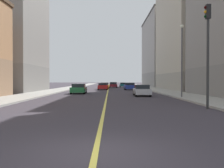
{
  "coord_description": "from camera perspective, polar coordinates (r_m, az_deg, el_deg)",
  "views": [
    {
      "loc": [
        0.37,
        -6.34,
        1.82
      ],
      "look_at": [
        0.66,
        31.69,
        1.26
      ],
      "focal_mm": 41.2,
      "sensor_mm": 36.0,
      "label": 1
    }
  ],
  "objects": [
    {
      "name": "car_maroon",
      "position": [
        63.34,
        0.26,
        -0.22
      ],
      "size": [
        2.0,
        4.1,
        1.34
      ],
      "color": "maroon",
      "rests_on": "ground"
    },
    {
      "name": "traffic_light_left_near",
      "position": [
        17.53,
        20.45,
        8.68
      ],
      "size": [
        0.4,
        0.32,
        6.6
      ],
      "color": "#2D2D2D",
      "rests_on": "ground"
    },
    {
      "name": "car_red",
      "position": [
        49.48,
        -2.04,
        -0.51
      ],
      "size": [
        1.92,
        4.25,
        1.29
      ],
      "color": "red",
      "rests_on": "ground"
    },
    {
      "name": "sidewalk_left",
      "position": [
        56.03,
        8.34,
        -0.95
      ],
      "size": [
        3.9,
        168.0,
        0.15
      ],
      "primitive_type": "cube",
      "color": "#9E9B93",
      "rests_on": "ground"
    },
    {
      "name": "car_orange",
      "position": [
        56.38,
        -1.69,
        -0.36
      ],
      "size": [
        1.97,
        4.15,
        1.3
      ],
      "color": "orange",
      "rests_on": "ground"
    },
    {
      "name": "car_silver",
      "position": [
        30.08,
        6.63,
        -1.4
      ],
      "size": [
        1.89,
        4.36,
        1.3
      ],
      "color": "silver",
      "rests_on": "ground"
    },
    {
      "name": "building_right_midblock",
      "position": [
        44.44,
        -22.3,
        12.02
      ],
      "size": [
        10.21,
        14.65,
        20.94
      ],
      "color": "slate",
      "rests_on": "ground"
    },
    {
      "name": "sidewalk_right",
      "position": [
        56.14,
        -9.95,
        -0.95
      ],
      "size": [
        3.9,
        168.0,
        0.15
      ],
      "primitive_type": "cube",
      "color": "#9E9B93",
      "rests_on": "ground"
    },
    {
      "name": "ground_plane",
      "position": [
        6.61,
        -3.74,
        -15.17
      ],
      "size": [
        400.0,
        400.0,
        0.0
      ],
      "primitive_type": "plane",
      "color": "#363038",
      "rests_on": "ground"
    },
    {
      "name": "building_left_mid",
      "position": [
        51.84,
        17.3,
        11.94
      ],
      "size": [
        10.21,
        21.61,
        23.64
      ],
      "color": "#9D9688",
      "rests_on": "ground"
    },
    {
      "name": "car_teal",
      "position": [
        69.83,
        2.49,
        -0.16
      ],
      "size": [
        1.9,
        4.24,
        1.2
      ],
      "color": "#196670",
      "rests_on": "ground"
    },
    {
      "name": "building_left_far",
      "position": [
        74.75,
        11.59,
        7.01
      ],
      "size": [
        10.21,
        24.71,
        19.72
      ],
      "color": "gray",
      "rests_on": "ground"
    },
    {
      "name": "street_lamp_left_near",
      "position": [
        26.81,
        15.24,
        6.61
      ],
      "size": [
        0.36,
        0.36,
        7.24
      ],
      "color": "#4C4C51",
      "rests_on": "ground"
    },
    {
      "name": "car_green",
      "position": [
        35.3,
        -7.38,
        -1.04
      ],
      "size": [
        2.0,
        4.44,
        1.34
      ],
      "color": "#1E6B38",
      "rests_on": "ground"
    },
    {
      "name": "lane_center_stripe",
      "position": [
        55.37,
        -0.81,
        -1.03
      ],
      "size": [
        0.16,
        154.0,
        0.01
      ],
      "primitive_type": "cube",
      "color": "#E5D14C",
      "rests_on": "ground"
    },
    {
      "name": "car_blue",
      "position": [
        48.76,
        3.93,
        -0.51
      ],
      "size": [
        2.04,
        4.21,
        1.36
      ],
      "color": "#23389E",
      "rests_on": "ground"
    }
  ]
}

